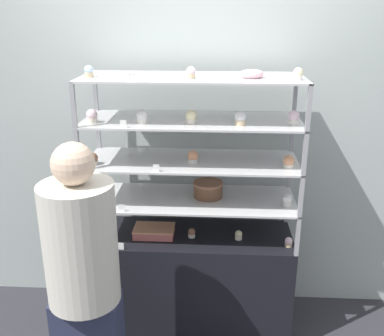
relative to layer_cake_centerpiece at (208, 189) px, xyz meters
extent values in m
plane|color=#2D2D33|center=(-0.10, -0.03, -1.01)|extent=(20.00, 20.00, 0.00)
cube|color=#A8B2AD|center=(-0.10, 0.35, 0.29)|extent=(8.00, 0.05, 2.60)
cube|color=black|center=(-0.10, -0.03, -0.66)|extent=(1.30, 0.48, 0.71)
cube|color=#99999E|center=(-0.74, 0.19, -0.18)|extent=(0.02, 0.02, 0.26)
cube|color=#99999E|center=(0.54, 0.19, -0.18)|extent=(0.02, 0.02, 0.26)
cube|color=#99999E|center=(-0.74, -0.26, -0.18)|extent=(0.02, 0.02, 0.26)
cube|color=#99999E|center=(0.54, -0.26, -0.18)|extent=(0.02, 0.02, 0.26)
cube|color=silver|center=(-0.10, -0.03, -0.06)|extent=(1.30, 0.48, 0.01)
cube|color=#99999E|center=(-0.74, 0.19, 0.08)|extent=(0.02, 0.02, 0.26)
cube|color=#99999E|center=(0.54, 0.19, 0.08)|extent=(0.02, 0.02, 0.26)
cube|color=#99999E|center=(-0.74, -0.26, 0.08)|extent=(0.02, 0.02, 0.26)
cube|color=#99999E|center=(0.54, -0.26, 0.08)|extent=(0.02, 0.02, 0.26)
cube|color=silver|center=(-0.10, -0.03, 0.20)|extent=(1.30, 0.48, 0.01)
cube|color=#99999E|center=(-0.74, 0.19, 0.33)|extent=(0.02, 0.02, 0.26)
cube|color=#99999E|center=(0.54, 0.19, 0.33)|extent=(0.02, 0.02, 0.26)
cube|color=#99999E|center=(-0.74, -0.26, 0.33)|extent=(0.02, 0.02, 0.26)
cube|color=#99999E|center=(0.54, -0.26, 0.33)|extent=(0.02, 0.02, 0.26)
cube|color=silver|center=(-0.10, -0.03, 0.45)|extent=(1.30, 0.48, 0.01)
cube|color=#99999E|center=(-0.74, 0.19, 0.59)|extent=(0.02, 0.02, 0.26)
cube|color=#99999E|center=(0.54, 0.19, 0.59)|extent=(0.02, 0.02, 0.26)
cube|color=#99999E|center=(-0.74, -0.26, 0.59)|extent=(0.02, 0.02, 0.26)
cube|color=#99999E|center=(0.54, -0.26, 0.59)|extent=(0.02, 0.02, 0.26)
cube|color=silver|center=(-0.10, -0.03, 0.71)|extent=(1.30, 0.48, 0.01)
cylinder|color=brown|center=(0.00, 0.00, -0.01)|extent=(0.18, 0.18, 0.08)
cylinder|color=#8C5B42|center=(0.00, 0.00, 0.04)|extent=(0.19, 0.19, 0.02)
cube|color=#C66660|center=(-0.34, -0.06, -0.28)|extent=(0.25, 0.17, 0.05)
cube|color=#E5996B|center=(-0.34, -0.06, -0.25)|extent=(0.26, 0.17, 0.01)
cylinder|color=#CCB28C|center=(-0.69, -0.17, -0.29)|extent=(0.04, 0.04, 0.02)
sphere|color=#E5996B|center=(-0.69, -0.17, -0.27)|extent=(0.05, 0.05, 0.05)
cylinder|color=beige|center=(-0.10, -0.07, -0.29)|extent=(0.04, 0.04, 0.02)
sphere|color=#8C5B42|center=(-0.10, -0.07, -0.27)|extent=(0.05, 0.05, 0.05)
cylinder|color=beige|center=(0.20, -0.08, -0.29)|extent=(0.04, 0.04, 0.02)
sphere|color=#F4EAB2|center=(0.20, -0.08, -0.27)|extent=(0.05, 0.05, 0.05)
cylinder|color=#CCB28C|center=(0.51, -0.15, -0.29)|extent=(0.04, 0.04, 0.02)
sphere|color=silver|center=(0.51, -0.15, -0.27)|extent=(0.05, 0.05, 0.05)
cube|color=white|center=(-0.52, -0.25, -0.28)|extent=(0.04, 0.00, 0.04)
cylinder|color=white|center=(-0.70, -0.15, -0.04)|extent=(0.06, 0.06, 0.03)
sphere|color=#F4EAB2|center=(-0.70, -0.15, -0.01)|extent=(0.06, 0.06, 0.06)
cylinder|color=white|center=(0.48, -0.11, -0.04)|extent=(0.06, 0.06, 0.03)
sphere|color=white|center=(0.48, -0.11, -0.01)|extent=(0.06, 0.06, 0.06)
cube|color=white|center=(-0.50, -0.25, -0.03)|extent=(0.04, 0.00, 0.04)
cylinder|color=white|center=(-0.69, -0.15, 0.22)|extent=(0.06, 0.06, 0.02)
sphere|color=#8C5B42|center=(-0.69, -0.15, 0.25)|extent=(0.07, 0.07, 0.07)
cylinder|color=white|center=(-0.09, -0.07, 0.22)|extent=(0.06, 0.06, 0.02)
sphere|color=#E5996B|center=(-0.09, -0.07, 0.25)|extent=(0.07, 0.07, 0.07)
cylinder|color=beige|center=(0.47, -0.13, 0.22)|extent=(0.06, 0.06, 0.02)
sphere|color=#E5996B|center=(0.47, -0.13, 0.25)|extent=(0.07, 0.07, 0.07)
cube|color=white|center=(-0.29, -0.25, 0.23)|extent=(0.04, 0.00, 0.04)
cylinder|color=beige|center=(-0.67, -0.14, 0.47)|extent=(0.06, 0.06, 0.03)
sphere|color=silver|center=(-0.67, -0.14, 0.51)|extent=(0.06, 0.06, 0.06)
cylinder|color=white|center=(-0.38, -0.14, 0.47)|extent=(0.06, 0.06, 0.03)
sphere|color=white|center=(-0.38, -0.14, 0.51)|extent=(0.06, 0.06, 0.06)
cylinder|color=beige|center=(-0.10, -0.13, 0.47)|extent=(0.06, 0.06, 0.03)
sphere|color=#F4EAB2|center=(-0.10, -0.13, 0.51)|extent=(0.06, 0.06, 0.06)
cylinder|color=#CCB28C|center=(0.18, -0.15, 0.47)|extent=(0.06, 0.06, 0.03)
sphere|color=white|center=(0.18, -0.15, 0.51)|extent=(0.06, 0.06, 0.06)
cylinder|color=white|center=(0.48, -0.11, 0.47)|extent=(0.06, 0.06, 0.03)
sphere|color=silver|center=(0.48, -0.11, 0.51)|extent=(0.06, 0.06, 0.06)
cube|color=white|center=(-0.47, -0.25, 0.48)|extent=(0.04, 0.00, 0.04)
cylinder|color=#CCB28C|center=(-0.68, -0.10, 0.73)|extent=(0.05, 0.05, 0.03)
sphere|color=silver|center=(-0.68, -0.10, 0.76)|extent=(0.05, 0.05, 0.05)
cylinder|color=#CCB28C|center=(-0.10, -0.12, 0.73)|extent=(0.05, 0.05, 0.03)
sphere|color=silver|center=(-0.10, -0.12, 0.76)|extent=(0.05, 0.05, 0.05)
cylinder|color=white|center=(0.49, -0.14, 0.73)|extent=(0.05, 0.05, 0.03)
sphere|color=#F4EAB2|center=(0.49, -0.14, 0.76)|extent=(0.05, 0.05, 0.05)
cube|color=white|center=(-0.41, -0.25, 0.74)|extent=(0.04, 0.00, 0.04)
torus|color=#EFB2BC|center=(0.24, -0.06, 0.74)|extent=(0.13, 0.13, 0.04)
cylinder|color=beige|center=(-0.60, -0.76, 0.01)|extent=(0.36, 0.36, 0.62)
sphere|color=beige|center=(-0.60, -0.76, 0.42)|extent=(0.20, 0.20, 0.20)
camera|label=1|loc=(0.05, -2.64, 1.08)|focal=42.00mm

